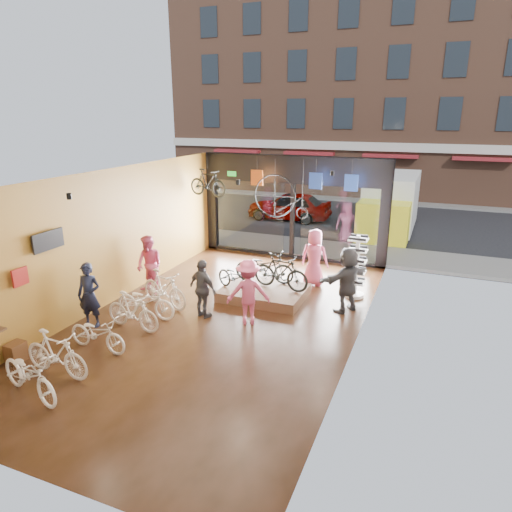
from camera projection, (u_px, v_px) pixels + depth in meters
The scene contains 36 objects.
ground_plane at pixel (222, 321), 12.11m from camera, with size 7.00×12.00×0.04m, color black.
ceiling at pixel (219, 175), 10.95m from camera, with size 7.00×12.00×0.04m, color black.
wall_left at pixel (108, 238), 12.79m from camera, with size 0.04×12.00×3.80m, color #B47926.
wall_right at pixel (361, 269), 10.27m from camera, with size 0.04×12.00×3.80m, color beige.
wall_back at pixel (25, 370), 6.21m from camera, with size 7.00×0.04×3.80m, color beige.
storefront at pixel (293, 208), 16.83m from camera, with size 7.00×0.26×3.80m, color black, non-canonical shape.
exit_sign at pixel (232, 174), 17.24m from camera, with size 0.35×0.06×0.18m, color #198C26.
street_road at pixel (341, 212), 25.36m from camera, with size 30.00×18.00×0.02m, color black.
sidewalk_near at pixel (301, 247), 18.45m from camera, with size 30.00×2.40×0.12m, color slate.
sidewalk_far at pixel (354, 199), 28.88m from camera, with size 30.00×2.00×0.12m, color slate.
opposite_building at pixel (369, 84), 29.00m from camera, with size 26.00×5.00×14.00m, color brown.
street_car at pixel (289, 206), 23.23m from camera, with size 1.70×4.22×1.44m, color gray.
box_truck at pixel (389, 206), 20.39m from camera, with size 2.16×6.49×2.56m, color silver, non-canonical shape.
floor_bike_0 at pixel (29, 375), 8.71m from camera, with size 0.63×1.80×0.94m, color beige.
floor_bike_1 at pixel (56, 354), 9.41m from camera, with size 0.47×1.66×1.00m, color beige.
floor_bike_2 at pixel (98, 333), 10.46m from camera, with size 0.55×1.59×0.84m, color beige.
floor_bike_3 at pixel (133, 311), 11.46m from camera, with size 0.46×1.63×0.98m, color beige.
floor_bike_4 at pixel (146, 301), 12.14m from camera, with size 0.60×1.73×0.91m, color beige.
floor_bike_5 at pixel (164, 289), 12.82m from camera, with size 0.49×1.75×1.05m, color beige.
display_platform at pixel (264, 293), 13.52m from camera, with size 2.40×1.80×0.30m, color #46321F.
display_bike_left at pixel (236, 277), 13.18m from camera, with size 0.54×1.55×0.82m, color black.
display_bike_mid at pixel (281, 272), 13.27m from camera, with size 0.49×1.75×1.05m, color black.
display_bike_right at pixel (264, 267), 13.84m from camera, with size 0.64×1.83×0.96m, color black.
customer_0 at pixel (89, 295), 11.53m from camera, with size 0.62×0.41×1.69m, color #161C33.
customer_1 at pixel (149, 265), 13.65m from camera, with size 0.87×0.68×1.79m, color #CC4C72.
customer_2 at pixel (203, 289), 12.05m from camera, with size 0.95×0.39×1.61m, color #3F3F44.
customer_3 at pixel (248, 292), 11.67m from camera, with size 1.12×0.64×1.73m, color #CC4C72.
customer_4 at pixel (314, 257), 14.32m from camera, with size 0.89×0.58×1.82m, color #CC4C72.
customer_5 at pixel (347, 280), 12.40m from camera, with size 1.69×0.54×1.82m, color #3F3F44.
sunglasses_rack at pixel (356, 266), 13.38m from camera, with size 0.56×0.46×1.89m, color white, non-canonical shape.
wall_merch at pixel (9, 305), 9.83m from camera, with size 0.40×2.40×2.60m, color navy, non-canonical shape.
penny_farthing at pixel (283, 198), 15.39m from camera, with size 1.86×0.06×1.48m, color black, non-canonical shape.
hung_bike at pixel (208, 183), 15.85m from camera, with size 0.45×1.58×0.95m, color black.
jersey_left at pixel (257, 178), 16.18m from camera, with size 0.45×0.03×0.55m, color #CC5919.
jersey_mid at pixel (316, 181), 15.41m from camera, with size 0.45×0.03×0.55m, color #1E3F99.
jersey_right at pixel (351, 183), 14.98m from camera, with size 0.45×0.03×0.55m, color #1E3F99.
Camera 1 is at (4.98, -9.89, 5.25)m, focal length 32.00 mm.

